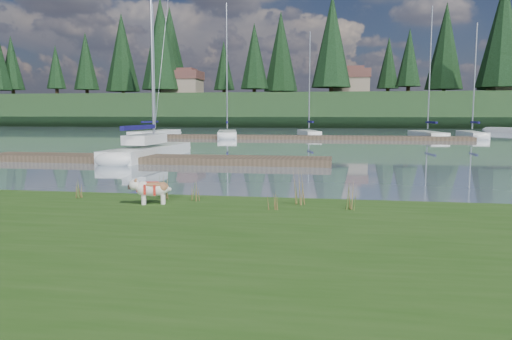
# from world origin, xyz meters

# --- Properties ---
(ground) EXTENTS (200.00, 200.00, 0.00)m
(ground) POSITION_xyz_m (0.00, 30.00, 0.00)
(ground) COLOR gray
(ground) RESTS_ON ground
(bank) EXTENTS (60.00, 9.00, 0.35)m
(bank) POSITION_xyz_m (0.00, -6.00, 0.17)
(bank) COLOR #294A17
(bank) RESTS_ON ground
(ridge) EXTENTS (200.00, 20.00, 5.00)m
(ridge) POSITION_xyz_m (0.00, 73.00, 2.50)
(ridge) COLOR #1C3319
(ridge) RESTS_ON ground
(bulldog) EXTENTS (0.88, 0.52, 0.52)m
(bulldog) POSITION_xyz_m (0.45, -2.70, 0.67)
(bulldog) COLOR silver
(bulldog) RESTS_ON bank
(sailboat_main) EXTENTS (2.02, 8.65, 12.39)m
(sailboat_main) POSITION_xyz_m (-5.05, 11.77, 0.42)
(sailboat_main) COLOR white
(sailboat_main) RESTS_ON ground
(dock_near) EXTENTS (16.00, 2.00, 0.30)m
(dock_near) POSITION_xyz_m (-4.00, 9.00, 0.15)
(dock_near) COLOR #4C3D2C
(dock_near) RESTS_ON ground
(dock_far) EXTENTS (26.00, 2.20, 0.30)m
(dock_far) POSITION_xyz_m (2.00, 30.00, 0.15)
(dock_far) COLOR #4C3D2C
(dock_far) RESTS_ON ground
(sailboat_bg_0) EXTENTS (2.71, 8.62, 12.23)m
(sailboat_bg_0) POSITION_xyz_m (-12.66, 33.09, 0.32)
(sailboat_bg_0) COLOR white
(sailboat_bg_0) RESTS_ON ground
(sailboat_bg_1) EXTENTS (3.29, 8.27, 12.10)m
(sailboat_bg_1) POSITION_xyz_m (-5.95, 32.91, 0.33)
(sailboat_bg_1) COLOR white
(sailboat_bg_1) RESTS_ON ground
(sailboat_bg_2) EXTENTS (2.81, 6.52, 9.81)m
(sailboat_bg_2) POSITION_xyz_m (1.37, 35.35, 0.33)
(sailboat_bg_2) COLOR white
(sailboat_bg_2) RESTS_ON ground
(sailboat_bg_3) EXTENTS (2.66, 8.02, 11.59)m
(sailboat_bg_3) POSITION_xyz_m (12.02, 34.67, 0.32)
(sailboat_bg_3) COLOR white
(sailboat_bg_3) RESTS_ON ground
(sailboat_bg_4) EXTENTS (1.45, 6.81, 10.15)m
(sailboat_bg_4) POSITION_xyz_m (16.02, 35.18, 0.33)
(sailboat_bg_4) COLOR white
(sailboat_bg_4) RESTS_ON ground
(sailboat_bg_5) EXTENTS (5.73, 7.54, 11.43)m
(sailboat_bg_5) POSITION_xyz_m (23.30, 47.12, 0.32)
(sailboat_bg_5) COLOR white
(sailboat_bg_5) RESTS_ON ground
(weed_0) EXTENTS (0.17, 0.14, 0.60)m
(weed_0) POSITION_xyz_m (0.48, -2.13, 0.60)
(weed_0) COLOR #475B23
(weed_0) RESTS_ON bank
(weed_1) EXTENTS (0.17, 0.14, 0.47)m
(weed_1) POSITION_xyz_m (1.24, -2.25, 0.55)
(weed_1) COLOR #475B23
(weed_1) RESTS_ON bank
(weed_2) EXTENTS (0.17, 0.14, 0.71)m
(weed_2) POSITION_xyz_m (3.46, -2.31, 0.65)
(weed_2) COLOR #475B23
(weed_2) RESTS_ON bank
(weed_3) EXTENTS (0.17, 0.14, 0.47)m
(weed_3) POSITION_xyz_m (-1.39, -2.30, 0.55)
(weed_3) COLOR #475B23
(weed_3) RESTS_ON bank
(weed_4) EXTENTS (0.17, 0.14, 0.51)m
(weed_4) POSITION_xyz_m (3.02, -2.93, 0.56)
(weed_4) COLOR #475B23
(weed_4) RESTS_ON bank
(weed_5) EXTENTS (0.17, 0.14, 0.60)m
(weed_5) POSITION_xyz_m (4.52, -2.69, 0.60)
(weed_5) COLOR #475B23
(weed_5) RESTS_ON bank
(mud_lip) EXTENTS (60.00, 0.50, 0.14)m
(mud_lip) POSITION_xyz_m (0.00, -1.60, 0.07)
(mud_lip) COLOR #33281C
(mud_lip) RESTS_ON ground
(conifer_1) EXTENTS (4.40, 4.40, 11.30)m
(conifer_1) POSITION_xyz_m (-40.00, 71.00, 11.28)
(conifer_1) COLOR #382619
(conifer_1) RESTS_ON ridge
(conifer_2) EXTENTS (6.60, 6.60, 16.05)m
(conifer_2) POSITION_xyz_m (-25.00, 68.00, 13.54)
(conifer_2) COLOR #382619
(conifer_2) RESTS_ON ridge
(conifer_3) EXTENTS (4.84, 4.84, 12.25)m
(conifer_3) POSITION_xyz_m (-10.00, 72.00, 11.74)
(conifer_3) COLOR #382619
(conifer_3) RESTS_ON ridge
(conifer_4) EXTENTS (6.16, 6.16, 15.10)m
(conifer_4) POSITION_xyz_m (3.00, 66.00, 13.09)
(conifer_4) COLOR #382619
(conifer_4) RESTS_ON ridge
(conifer_5) EXTENTS (3.96, 3.96, 10.35)m
(conifer_5) POSITION_xyz_m (15.00, 70.00, 10.83)
(conifer_5) COLOR #382619
(conifer_5) RESTS_ON ridge
(conifer_6) EXTENTS (7.04, 7.04, 17.00)m
(conifer_6) POSITION_xyz_m (28.00, 68.00, 13.99)
(conifer_6) COLOR #382619
(conifer_6) RESTS_ON ridge
(house_0) EXTENTS (6.30, 5.30, 4.65)m
(house_0) POSITION_xyz_m (-22.00, 70.00, 7.31)
(house_0) COLOR gray
(house_0) RESTS_ON ridge
(house_1) EXTENTS (6.30, 5.30, 4.65)m
(house_1) POSITION_xyz_m (6.00, 71.00, 7.31)
(house_1) COLOR gray
(house_1) RESTS_ON ridge
(house_2) EXTENTS (6.30, 5.30, 4.65)m
(house_2) POSITION_xyz_m (30.00, 69.00, 7.31)
(house_2) COLOR gray
(house_2) RESTS_ON ridge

